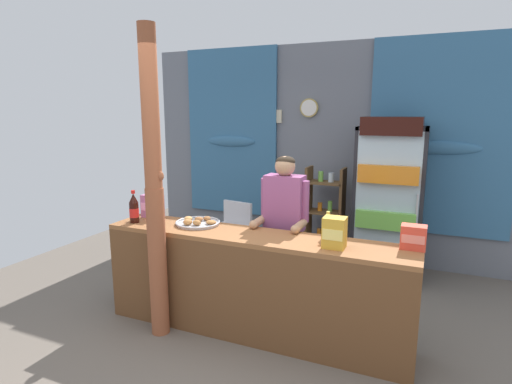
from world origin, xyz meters
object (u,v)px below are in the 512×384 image
at_px(stall_counter, 248,278).
at_px(timber_post, 154,195).
at_px(pastry_tray, 198,222).
at_px(shopkeeper, 284,218).
at_px(snack_box_wafer, 153,206).
at_px(snack_box_crackers, 413,237).
at_px(drink_fridge, 389,191).
at_px(snack_box_choco_powder, 334,233).
at_px(bottle_shelf_rack, 325,215).
at_px(plastic_lawn_chair, 232,232).
at_px(soda_bottle_iced_tea, 328,227).
at_px(soda_bottle_cola, 134,209).

bearing_deg(stall_counter, timber_post, -162.70).
distance_m(stall_counter, pastry_tray, 0.75).
bearing_deg(shopkeeper, snack_box_wafer, -167.83).
xyz_separation_m(snack_box_crackers, pastry_tray, (-1.91, -0.06, -0.07)).
bearing_deg(drink_fridge, snack_box_choco_powder, -97.00).
relative_size(drink_fridge, snack_box_choco_powder, 7.79).
bearing_deg(stall_counter, bottle_shelf_rack, 85.24).
bearing_deg(plastic_lawn_chair, pastry_tray, -78.89).
distance_m(soda_bottle_iced_tea, snack_box_choco_powder, 0.26).
distance_m(stall_counter, snack_box_wafer, 1.30).
distance_m(bottle_shelf_rack, pastry_tray, 2.00).
bearing_deg(snack_box_wafer, shopkeeper, 12.17).
bearing_deg(stall_counter, pastry_tray, 162.32).
height_order(stall_counter, snack_box_crackers, snack_box_crackers).
bearing_deg(drink_fridge, soda_bottle_iced_tea, -101.68).
distance_m(snack_box_crackers, snack_box_choco_powder, 0.61).
bearing_deg(stall_counter, snack_box_choco_powder, 3.06).
relative_size(plastic_lawn_chair, snack_box_wafer, 3.77).
height_order(soda_bottle_cola, pastry_tray, soda_bottle_cola).
relative_size(stall_counter, snack_box_wafer, 12.14).
bearing_deg(snack_box_crackers, snack_box_wafer, 179.86).
xyz_separation_m(soda_bottle_iced_tea, snack_box_crackers, (0.68, -0.02, -0.00)).
bearing_deg(shopkeeper, snack_box_choco_powder, -40.17).
relative_size(timber_post, drink_fridge, 1.39).
xyz_separation_m(drink_fridge, pastry_tray, (-1.57, -1.71, -0.12)).
height_order(timber_post, drink_fridge, timber_post).
bearing_deg(snack_box_crackers, shopkeeper, 166.10).
height_order(timber_post, snack_box_wafer, timber_post).
bearing_deg(soda_bottle_iced_tea, stall_counter, -156.11).
distance_m(stall_counter, plastic_lawn_chair, 1.60).
xyz_separation_m(timber_post, snack_box_wafer, (-0.41, 0.50, -0.24)).
xyz_separation_m(stall_counter, timber_post, (-0.77, -0.24, 0.72)).
height_order(timber_post, soda_bottle_cola, timber_post).
bearing_deg(snack_box_choco_powder, soda_bottle_cola, -179.35).
bearing_deg(bottle_shelf_rack, soda_bottle_cola, -124.65).
height_order(plastic_lawn_chair, snack_box_crackers, snack_box_crackers).
distance_m(plastic_lawn_chair, soda_bottle_cola, 1.50).
distance_m(soda_bottle_iced_tea, pastry_tray, 1.23).
relative_size(soda_bottle_cola, snack_box_choco_powder, 1.29).
xyz_separation_m(timber_post, snack_box_crackers, (2.06, 0.49, -0.26)).
bearing_deg(snack_box_wafer, bottle_shelf_rack, 52.53).
xyz_separation_m(drink_fridge, bottle_shelf_rack, (-0.79, 0.10, -0.39)).
bearing_deg(bottle_shelf_rack, snack_box_wafer, -127.47).
distance_m(drink_fridge, snack_box_wafer, 2.69).
relative_size(timber_post, bottle_shelf_rack, 2.08).
distance_m(stall_counter, soda_bottle_cola, 1.31).
distance_m(drink_fridge, soda_bottle_iced_tea, 1.67).
height_order(timber_post, plastic_lawn_chair, timber_post).
bearing_deg(bottle_shelf_rack, pastry_tray, -113.28).
bearing_deg(soda_bottle_cola, snack_box_choco_powder, 0.65).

